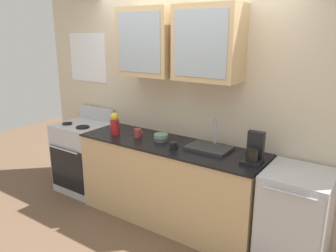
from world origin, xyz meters
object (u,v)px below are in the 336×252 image
sink_faucet (209,147)px  bowl_stack (161,138)px  cup_near_bowls (138,133)px  coffee_maker (254,151)px  cup_near_sink (173,145)px  vase (115,124)px  stove_range (84,157)px  dishwasher (294,220)px

sink_faucet → bowl_stack: (-0.57, -0.06, 0.01)m
cup_near_bowls → coffee_maker: (1.37, 0.02, 0.06)m
cup_near_sink → cup_near_bowls: size_ratio=0.97×
vase → cup_near_bowls: (0.30, 0.06, -0.08)m
bowl_stack → vase: 0.61m
sink_faucet → coffee_maker: (0.51, -0.09, 0.08)m
cup_near_sink → sink_faucet: bearing=33.5°
cup_near_bowls → coffee_maker: size_ratio=0.42×
cup_near_sink → cup_near_bowls: cup_near_bowls is taller
stove_range → bowl_stack: (1.27, 0.03, 0.50)m
cup_near_sink → dishwasher: cup_near_sink is taller
coffee_maker → vase: bearing=-177.5°
sink_faucet → vase: size_ratio=1.68×
vase → bowl_stack: bearing=9.8°
vase → sink_faucet: bearing=7.9°
coffee_maker → sink_faucet: bearing=169.9°
bowl_stack → coffee_maker: 1.08m
sink_faucet → cup_near_bowls: bearing=-173.1°
cup_near_bowls → coffee_maker: coffee_maker is taller
sink_faucet → dishwasher: (0.93, -0.09, -0.49)m
stove_range → dishwasher: (2.77, -0.00, -0.01)m
sink_faucet → dishwasher: 1.05m
stove_range → vase: vase is taller
vase → cup_near_sink: (0.86, -0.04, -0.09)m
coffee_maker → stove_range: bearing=180.0°
bowl_stack → cup_near_bowls: (-0.30, -0.05, 0.01)m
cup_near_sink → cup_near_bowls: 0.57m
stove_range → coffee_maker: coffee_maker is taller
bowl_stack → coffee_maker: bearing=-1.6°
dishwasher → sink_faucet: bearing=174.3°
cup_near_bowls → dishwasher: (1.79, 0.01, -0.51)m
stove_range → cup_near_bowls: (0.98, -0.02, 0.51)m
bowl_stack → cup_near_bowls: bearing=-171.1°
stove_range → dishwasher: 2.77m
cup_near_bowls → dishwasher: cup_near_bowls is taller
stove_range → cup_near_sink: 1.62m
bowl_stack → cup_near_sink: bowl_stack is taller
sink_faucet → vase: 1.19m
vase → cup_near_sink: 0.87m
vase → dishwasher: size_ratio=0.28×
coffee_maker → bowl_stack: bearing=178.4°
stove_range → dishwasher: stove_range is taller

